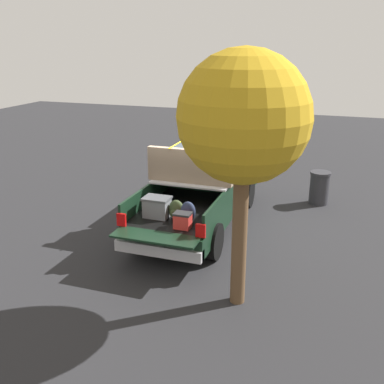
# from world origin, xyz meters

# --- Properties ---
(ground_plane) EXTENTS (40.00, 40.00, 0.00)m
(ground_plane) POSITION_xyz_m (0.00, 0.00, 0.00)
(ground_plane) COLOR #262628
(pickup_truck) EXTENTS (6.05, 2.09, 2.23)m
(pickup_truck) POSITION_xyz_m (0.38, 0.00, 0.99)
(pickup_truck) COLOR black
(pickup_truck) RESTS_ON ground_plane
(tree_background) EXTENTS (2.23, 2.23, 4.55)m
(tree_background) POSITION_xyz_m (-3.26, -1.81, 3.40)
(tree_background) COLOR brown
(tree_background) RESTS_ON ground_plane
(trash_can) EXTENTS (0.60, 0.60, 0.98)m
(trash_can) POSITION_xyz_m (2.70, -2.84, 0.50)
(trash_can) COLOR #2D2D33
(trash_can) RESTS_ON ground_plane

